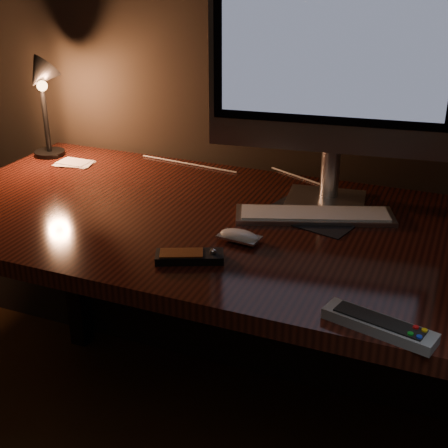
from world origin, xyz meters
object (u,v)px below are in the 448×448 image
at_px(monitor, 335,54).
at_px(media_remote, 190,256).
at_px(desk_lamp, 42,90).
at_px(keyboard, 315,215).
at_px(desk, 250,258).
at_px(mouse, 239,238).
at_px(tv_remote, 379,325).

distance_m(monitor, media_remote, 0.58).
bearing_deg(desk_lamp, keyboard, -10.19).
bearing_deg(keyboard, desk_lamp, 151.45).
height_order(desk, desk_lamp, desk_lamp).
xyz_separation_m(mouse, media_remote, (-0.06, -0.13, 0.00)).
xyz_separation_m(desk, keyboard, (0.15, 0.02, 0.14)).
xyz_separation_m(media_remote, desk_lamp, (-0.69, 0.45, 0.20)).
distance_m(desk, desk_lamp, 0.81).
xyz_separation_m(keyboard, mouse, (-0.12, -0.19, 0.00)).
height_order(monitor, mouse, monitor).
bearing_deg(keyboard, tv_remote, -82.27).
bearing_deg(keyboard, media_remote, -140.14).
xyz_separation_m(desk, tv_remote, (0.38, -0.41, 0.14)).
bearing_deg(media_remote, desk, 60.44).
bearing_deg(monitor, tv_remote, -74.47).
relative_size(monitor, tv_remote, 3.11).
height_order(monitor, media_remote, monitor).
height_order(desk, monitor, monitor).
relative_size(media_remote, tv_remote, 0.74).
distance_m(monitor, tv_remote, 0.68).
xyz_separation_m(mouse, tv_remote, (0.35, -0.24, 0.00)).
height_order(media_remote, desk_lamp, desk_lamp).
xyz_separation_m(desk, media_remote, (-0.03, -0.29, 0.14)).
distance_m(monitor, mouse, 0.48).
height_order(mouse, desk_lamp, desk_lamp).
relative_size(desk, media_remote, 10.58).
xyz_separation_m(monitor, tv_remote, (0.23, -0.53, -0.36)).
xyz_separation_m(monitor, media_remote, (-0.18, -0.42, -0.36)).
distance_m(mouse, media_remote, 0.14).
bearing_deg(mouse, keyboard, 64.29).
bearing_deg(desk_lamp, monitor, -3.75).
relative_size(desk, desk_lamp, 5.05).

